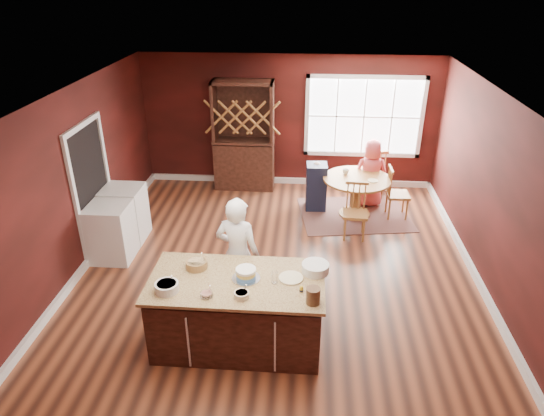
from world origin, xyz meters
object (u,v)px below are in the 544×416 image
(dining_table, at_px, (356,189))
(layer_cake, at_px, (246,274))
(chair_south, at_px, (355,212))
(washer, at_px, (111,232))
(baker, at_px, (238,254))
(chair_north, at_px, (373,173))
(kitchen_island, at_px, (238,313))
(toddler, at_px, (316,167))
(chair_east, at_px, (398,192))
(high_chair, at_px, (316,186))
(hutch, at_px, (244,136))
(seated_woman, at_px, (371,173))
(dryer, at_px, (125,213))

(dining_table, distance_m, layer_cake, 3.91)
(chair_south, xyz_separation_m, washer, (-3.88, -0.96, -0.03))
(baker, distance_m, chair_north, 4.30)
(layer_cake, bearing_deg, baker, 106.12)
(kitchen_island, relative_size, dining_table, 1.66)
(chair_south, bearing_deg, washer, -162.60)
(baker, bearing_deg, toddler, -96.07)
(kitchen_island, relative_size, chair_south, 2.11)
(chair_east, distance_m, high_chair, 1.51)
(chair_east, height_order, toddler, chair_east)
(baker, distance_m, toddler, 3.37)
(chair_east, distance_m, chair_south, 1.18)
(kitchen_island, bearing_deg, hutch, 96.33)
(washer, bearing_deg, dining_table, 24.50)
(dining_table, xyz_separation_m, seated_woman, (0.30, 0.46, 0.13))
(chair_east, xyz_separation_m, seated_woman, (-0.46, 0.47, 0.17))
(layer_cake, bearing_deg, washer, 143.73)
(chair_north, bearing_deg, washer, 16.06)
(high_chair, bearing_deg, hutch, 145.86)
(layer_cake, relative_size, high_chair, 0.36)
(baker, bearing_deg, seated_woman, -110.36)
(layer_cake, bearing_deg, toddler, 77.87)
(seated_woman, bearing_deg, chair_north, -102.78)
(baker, distance_m, seated_woman, 3.92)
(seated_woman, height_order, toddler, seated_woman)
(toddler, bearing_deg, dining_table, -25.02)
(kitchen_island, xyz_separation_m, chair_north, (2.08, 4.42, 0.09))
(toddler, xyz_separation_m, hutch, (-1.47, 0.79, 0.31))
(chair_south, relative_size, toddler, 3.76)
(dining_table, distance_m, seated_woman, 0.56)
(baker, height_order, seated_woman, baker)
(washer, relative_size, dryer, 0.98)
(kitchen_island, bearing_deg, layer_cake, 18.42)
(chair_south, bearing_deg, chair_east, 48.04)
(layer_cake, xyz_separation_m, toddler, (0.84, 3.89, -0.18))
(dining_table, relative_size, hutch, 0.56)
(kitchen_island, relative_size, high_chair, 2.19)
(seated_woman, bearing_deg, dryer, 20.42)
(hutch, bearing_deg, toddler, -28.15)
(hutch, distance_m, washer, 3.48)
(chair_north, bearing_deg, chair_south, 59.34)
(kitchen_island, distance_m, washer, 2.88)
(layer_cake, distance_m, high_chair, 3.90)
(chair_east, xyz_separation_m, toddler, (-1.51, 0.36, 0.32))
(chair_north, height_order, high_chair, chair_north)
(dryer, bearing_deg, high_chair, 23.27)
(seated_woman, relative_size, washer, 1.44)
(chair_south, bearing_deg, kitchen_island, -117.12)
(high_chair, relative_size, washer, 1.03)
(chair_south, bearing_deg, toddler, 122.92)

